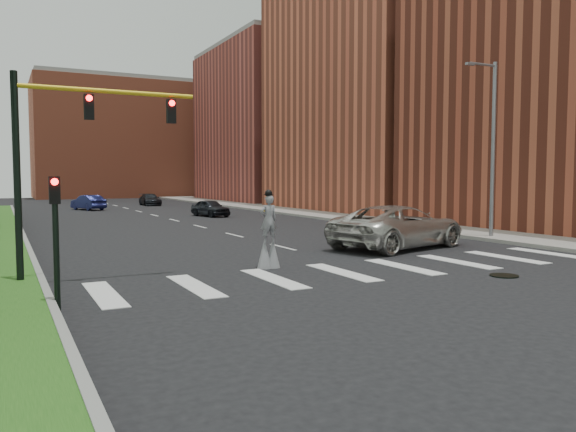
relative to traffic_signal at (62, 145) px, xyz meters
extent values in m
plane|color=black|center=(9.78, -3.00, -4.15)|extent=(160.00, 160.00, 0.00)
cube|color=#225217|center=(-1.72, 17.00, -4.03)|extent=(2.00, 60.00, 0.25)
cube|color=gray|center=(-0.67, 17.00, -4.01)|extent=(0.20, 60.00, 0.28)
cube|color=gray|center=(22.28, 22.00, -4.06)|extent=(5.00, 90.00, 0.18)
cylinder|color=black|center=(12.78, -5.00, -4.13)|extent=(0.90, 0.90, 0.04)
cube|color=#C15A3C|center=(31.78, 27.00, 7.85)|extent=(16.00, 22.00, 24.00)
cube|color=#AE4C40|center=(31.78, 51.00, 5.85)|extent=(16.00, 22.00, 20.00)
cube|color=#C15A3C|center=(15.78, 75.00, 4.85)|extent=(26.00, 14.00, 18.00)
cylinder|color=slate|center=(20.78, 3.00, 0.35)|extent=(0.20, 0.20, 9.00)
cylinder|color=slate|center=(19.98, 3.00, 4.65)|extent=(1.80, 0.12, 0.12)
cube|color=slate|center=(19.08, 3.00, 4.60)|extent=(0.50, 0.18, 0.12)
cylinder|color=black|center=(-1.22, 0.00, -1.05)|extent=(0.20, 0.20, 6.20)
cylinder|color=gold|center=(1.38, 0.00, 1.65)|extent=(5.20, 0.14, 0.14)
cube|color=black|center=(0.78, 0.00, 1.15)|extent=(0.28, 0.18, 0.75)
cylinder|color=#FF0C0C|center=(0.78, -0.10, 1.40)|extent=(0.18, 0.06, 0.18)
cube|color=black|center=(3.28, 0.00, 1.15)|extent=(0.28, 0.18, 0.75)
cylinder|color=#FF0C0C|center=(3.28, -0.10, 1.40)|extent=(0.18, 0.06, 0.18)
cylinder|color=black|center=(-0.52, -3.50, -2.65)|extent=(0.14, 0.14, 3.00)
cube|color=black|center=(-0.52, -3.50, -1.25)|extent=(0.25, 0.16, 0.65)
cylinder|color=#FF0C0C|center=(-0.52, -3.60, -1.05)|extent=(0.16, 0.05, 0.16)
cylinder|color=#341F15|center=(6.86, -0.01, -3.73)|extent=(0.07, 0.07, 0.84)
cylinder|color=#341F15|center=(6.54, -0.01, -3.73)|extent=(0.07, 0.07, 0.84)
cone|color=slate|center=(6.86, -0.01, -3.62)|extent=(0.52, 0.52, 1.06)
cone|color=slate|center=(6.54, -0.01, -3.62)|extent=(0.52, 0.52, 1.06)
imported|color=slate|center=(6.70, -0.01, -2.44)|extent=(0.64, 0.43, 1.73)
sphere|color=black|center=(6.70, -0.01, -1.51)|extent=(0.26, 0.26, 0.26)
cylinder|color=black|center=(6.70, -0.01, -1.56)|extent=(0.34, 0.34, 0.02)
cube|color=yellow|center=(6.71, 0.13, -1.96)|extent=(0.22, 0.05, 0.10)
imported|color=beige|center=(14.32, 2.40, -3.18)|extent=(7.55, 4.86, 1.94)
imported|color=black|center=(13.50, 25.58, -3.46)|extent=(2.46, 4.31, 1.38)
imported|color=#171C52|center=(5.92, 39.46, -3.42)|extent=(2.95, 4.67, 1.45)
imported|color=black|center=(13.39, 45.67, -3.50)|extent=(1.85, 4.50, 1.30)
camera|label=1|loc=(-1.66, -17.79, -0.93)|focal=35.00mm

